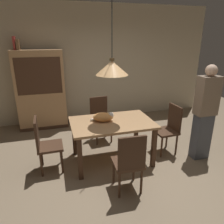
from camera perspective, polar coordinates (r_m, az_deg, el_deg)
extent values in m
plane|color=#847056|center=(3.68, 3.23, -15.59)|extent=(10.00, 10.00, 0.00)
cube|color=beige|center=(5.61, -5.54, 12.71)|extent=(6.40, 0.10, 2.90)
cube|color=tan|center=(3.63, -0.01, -2.89)|extent=(1.40, 0.90, 0.04)
cube|color=#472D1E|center=(3.35, -8.61, -12.41)|extent=(0.07, 0.07, 0.71)
cube|color=#472D1E|center=(3.67, 11.18, -9.48)|extent=(0.07, 0.07, 0.71)
cube|color=#472D1E|center=(4.03, -10.13, -6.66)|extent=(0.07, 0.07, 0.71)
cube|color=#472D1E|center=(4.30, 6.54, -4.70)|extent=(0.07, 0.07, 0.71)
cube|color=#472D1E|center=(3.09, 4.18, -13.55)|extent=(0.41, 0.41, 0.04)
cube|color=#40291B|center=(2.81, 5.45, -11.05)|extent=(0.38, 0.05, 0.48)
cylinder|color=#472D1E|center=(3.39, 5.90, -14.91)|extent=(0.04, 0.04, 0.41)
cylinder|color=#472D1E|center=(3.31, 0.46, -15.73)|extent=(0.04, 0.04, 0.41)
cylinder|color=#472D1E|center=(3.15, 7.93, -18.07)|extent=(0.04, 0.04, 0.41)
cylinder|color=#472D1E|center=(3.06, 2.02, -19.10)|extent=(0.04, 0.04, 0.41)
cube|color=#472D1E|center=(3.64, -16.32, -8.89)|extent=(0.41, 0.41, 0.04)
cube|color=#40291B|center=(3.53, -19.64, -5.45)|extent=(0.04, 0.38, 0.48)
cylinder|color=#472D1E|center=(3.61, -13.31, -12.96)|extent=(0.04, 0.04, 0.41)
cylinder|color=#472D1E|center=(3.89, -13.68, -10.48)|extent=(0.04, 0.04, 0.41)
cylinder|color=#472D1E|center=(3.62, -18.50, -13.45)|extent=(0.04, 0.04, 0.41)
cylinder|color=#472D1E|center=(3.89, -18.45, -10.94)|extent=(0.04, 0.04, 0.41)
cube|color=#472D1E|center=(4.14, 14.18, -5.11)|extent=(0.42, 0.42, 0.04)
cube|color=#40291B|center=(4.13, 16.57, -1.44)|extent=(0.06, 0.38, 0.48)
cylinder|color=#472D1E|center=(4.27, 10.95, -7.36)|extent=(0.04, 0.04, 0.41)
cylinder|color=#472D1E|center=(4.04, 13.22, -9.26)|extent=(0.04, 0.04, 0.41)
cylinder|color=#472D1E|center=(4.43, 14.57, -6.63)|extent=(0.04, 0.04, 0.41)
cylinder|color=#472D1E|center=(4.20, 16.96, -8.39)|extent=(0.04, 0.04, 0.41)
cube|color=#472D1E|center=(4.46, -2.84, -2.66)|extent=(0.44, 0.44, 0.04)
cube|color=#40291B|center=(4.53, -3.62, 1.20)|extent=(0.38, 0.07, 0.48)
cylinder|color=#472D1E|center=(4.37, -4.11, -6.42)|extent=(0.04, 0.04, 0.41)
cylinder|color=#472D1E|center=(4.46, -0.17, -5.78)|extent=(0.04, 0.04, 0.41)
cylinder|color=#472D1E|center=(4.64, -5.30, -4.79)|extent=(0.04, 0.04, 0.41)
cylinder|color=#472D1E|center=(4.73, -1.57, -4.23)|extent=(0.04, 0.04, 0.41)
ellipsoid|color=#E59951|center=(3.61, -2.42, -1.36)|extent=(0.38, 0.30, 0.15)
sphere|color=white|center=(3.62, -0.39, -0.90)|extent=(0.11, 0.11, 0.11)
cylinder|color=white|center=(3.66, -4.44, -1.95)|extent=(0.18, 0.04, 0.04)
cone|color=#E0A86B|center=(3.38, -0.01, 11.83)|extent=(0.52, 0.52, 0.22)
cylinder|color=#513D23|center=(3.36, -0.01, 14.02)|extent=(0.08, 0.08, 0.04)
cylinder|color=black|center=(3.35, -0.01, 23.24)|extent=(0.01, 0.01, 1.04)
cube|color=tan|center=(5.29, -18.59, 5.58)|extent=(1.10, 0.44, 1.85)
cube|color=#472D1E|center=(5.00, -19.12, 9.09)|extent=(0.97, 0.01, 0.81)
cube|color=#472D1E|center=(5.56, -17.61, -3.29)|extent=(1.12, 0.45, 0.08)
cube|color=#B73833|center=(5.20, -24.82, 16.51)|extent=(0.04, 0.22, 0.28)
cube|color=brown|center=(5.19, -24.02, 16.29)|extent=(0.06, 0.24, 0.22)
cube|color=#4C515B|center=(4.18, 22.90, -6.01)|extent=(0.30, 0.20, 0.84)
cube|color=#84705B|center=(3.93, 24.35, 4.01)|extent=(0.36, 0.22, 0.67)
sphere|color=#DBB293|center=(3.85, 25.25, 10.11)|extent=(0.19, 0.19, 0.19)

